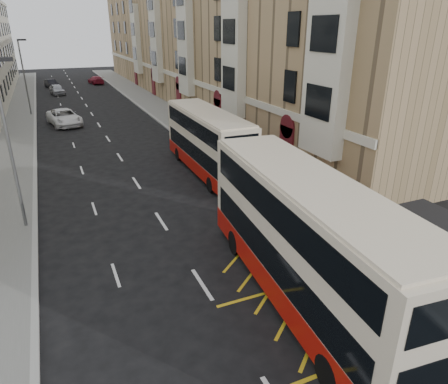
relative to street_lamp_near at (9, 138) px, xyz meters
name	(u,v)px	position (x,y,z in m)	size (l,w,h in m)	color
ground	(248,355)	(6.35, -12.00, -4.64)	(200.00, 200.00, 0.00)	black
pavement_right	(185,125)	(14.35, 18.00, -4.56)	(4.00, 120.00, 0.15)	slate
pavement_left	(16,141)	(-1.15, 18.00, -4.56)	(3.00, 120.00, 0.15)	slate
kerb_right	(166,127)	(12.35, 18.00, -4.56)	(0.25, 120.00, 0.15)	#999A95
kerb_left	(35,140)	(0.35, 18.00, -4.56)	(0.25, 120.00, 0.15)	#999A95
road_markings	(87,107)	(6.35, 33.00, -4.63)	(10.00, 110.00, 0.01)	silver
terrace_right	(196,41)	(21.23, 33.38, 2.88)	(10.75, 79.00, 15.25)	tan
guard_railing	(311,218)	(12.60, -6.25, -3.78)	(0.06, 6.56, 1.01)	red
street_lamp_near	(9,138)	(0.00, 0.00, 0.00)	(0.93, 0.18, 8.00)	slate
street_lamp_far	(24,73)	(0.00, 30.00, 0.00)	(0.93, 0.18, 8.00)	slate
double_decker_front	(306,241)	(9.41, -10.28, -2.22)	(3.79, 12.08, 4.74)	beige
double_decker_rear	(208,142)	(11.35, 4.01, -2.47)	(2.59, 10.69, 4.25)	beige
pedestrian_near	(440,294)	(13.05, -13.07, -3.64)	(0.61, 0.40, 1.69)	black
pedestrian_mid	(370,214)	(15.41, -7.17, -3.69)	(0.77, 0.60, 1.59)	black
pedestrian_far	(384,261)	(12.70, -10.84, -3.52)	(1.13, 0.47, 1.93)	black
white_van	(64,117)	(3.18, 23.32, -3.84)	(2.64, 5.72, 1.59)	white
car_silver	(57,89)	(3.42, 44.90, -3.89)	(1.76, 4.37, 1.49)	#A0A1A7
car_dark	(51,83)	(2.88, 53.31, -3.99)	(1.37, 3.92, 1.29)	black
car_red	(96,80)	(10.22, 54.97, -3.97)	(1.88, 4.62, 1.34)	maroon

